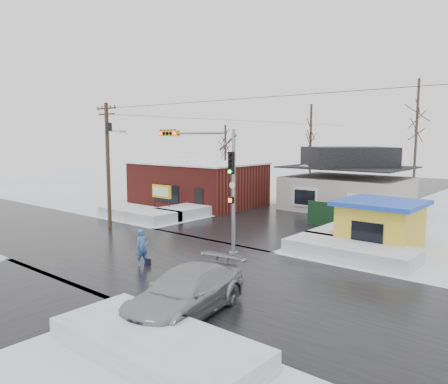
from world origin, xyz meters
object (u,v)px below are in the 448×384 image
Objects in this scene: marquee_sign at (162,192)px; kiosk at (380,224)px; pedestrian at (142,248)px; car at (186,293)px; utility_pole at (108,158)px; traffic_signal at (211,174)px.

kiosk is (18.50, 0.50, -0.46)m from marquee_sign.
marquee_sign is 18.51m from kiosk.
car is (6.20, -3.07, -0.08)m from pedestrian.
utility_pole reaches higher than car.
marquee_sign is 0.55× the size of kiosk.
pedestrian is (9.28, -4.70, -4.18)m from utility_pole.
car is (15.48, -7.77, -4.26)m from utility_pole.
utility_pole is 3.53× the size of marquee_sign.
pedestrian is (-1.08, -4.17, -3.60)m from traffic_signal.
kiosk is (7.07, 7.03, -3.08)m from traffic_signal.
kiosk is 14.41m from car.
traffic_signal is 1.19× the size of car.
kiosk is at bearing 1.55° from marquee_sign.
utility_pole is at bearing -79.87° from marquee_sign.
kiosk is (17.43, 6.49, -3.65)m from utility_pole.
utility_pole reaches higher than kiosk.
traffic_signal is 1.52× the size of kiosk.
car is at bearing -54.73° from traffic_signal.
marquee_sign is at bearing 52.85° from pedestrian.
kiosk is at bearing -27.25° from pedestrian.
pedestrian is (10.36, -10.70, -0.99)m from marquee_sign.
traffic_signal is at bearing -135.16° from kiosk.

